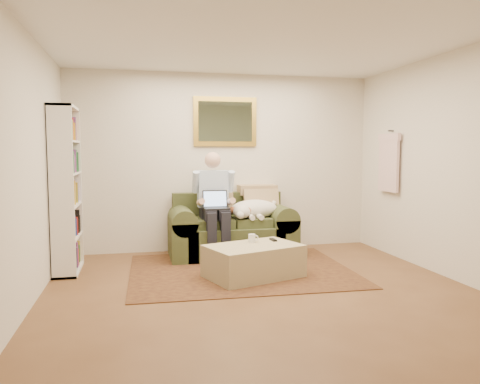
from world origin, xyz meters
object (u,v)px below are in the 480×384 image
object	(u,v)px
bookshelf	(66,190)
laptop	(216,204)
sleeping_dog	(254,209)
ottoman	(254,261)
seated_man	(215,206)
sofa	(231,234)
coffee_mug	(252,238)

from	to	relation	value
bookshelf	laptop	bearing A→B (deg)	6.21
sleeping_dog	ottoman	size ratio (longest dim) A/B	0.68
ottoman	bookshelf	bearing A→B (deg)	160.23
seated_man	bookshelf	xyz separation A→B (m)	(-1.87, -0.27, 0.27)
sofa	seated_man	world-z (taller)	seated_man
sleeping_dog	coffee_mug	world-z (taller)	sleeping_dog
sleeping_dog	bookshelf	size ratio (longest dim) A/B	0.36
sofa	laptop	distance (m)	0.58
seated_man	ottoman	bearing A→B (deg)	-75.01
seated_man	laptop	world-z (taller)	seated_man
ottoman	bookshelf	distance (m)	2.42
seated_man	bookshelf	world-z (taller)	bookshelf
sleeping_dog	bookshelf	distance (m)	2.48
coffee_mug	bookshelf	size ratio (longest dim) A/B	0.05
sofa	sleeping_dog	bearing A→B (deg)	-15.74
laptop	bookshelf	xyz separation A→B (m)	(-1.87, -0.20, 0.24)
sofa	sleeping_dog	size ratio (longest dim) A/B	2.43
laptop	ottoman	bearing A→B (deg)	-74.03
seated_man	bookshelf	distance (m)	1.91
ottoman	sleeping_dog	bearing A→B (deg)	75.34
sofa	ottoman	world-z (taller)	sofa
sleeping_dog	ottoman	bearing A→B (deg)	-104.66
laptop	ottoman	xyz separation A→B (m)	(0.28, -0.97, -0.57)
sofa	ottoman	distance (m)	1.21
ottoman	bookshelf	world-z (taller)	bookshelf
seated_man	sleeping_dog	bearing A→B (deg)	7.13
sofa	coffee_mug	xyz separation A→B (m)	(0.04, -1.04, 0.13)
ottoman	coffee_mug	distance (m)	0.29
seated_man	bookshelf	size ratio (longest dim) A/B	0.73
bookshelf	sofa	bearing A→B (deg)	11.40
sofa	seated_man	bearing A→B (deg)	-148.55
sofa	laptop	size ratio (longest dim) A/B	5.15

